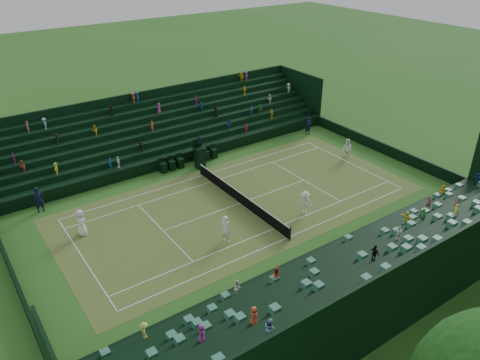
# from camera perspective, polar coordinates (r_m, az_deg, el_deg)

# --- Properties ---
(ground) EXTENTS (160.00, 160.00, 0.00)m
(ground) POSITION_cam_1_polar(r_m,az_deg,el_deg) (35.18, 0.00, -2.87)
(ground) COLOR #286520
(ground) RESTS_ON ground
(court_surface) EXTENTS (12.97, 26.77, 0.01)m
(court_surface) POSITION_cam_1_polar(r_m,az_deg,el_deg) (35.17, 0.00, -2.86)
(court_surface) COLOR #397727
(court_surface) RESTS_ON ground
(perimeter_wall_north) EXTENTS (17.17, 0.20, 1.00)m
(perimeter_wall_north) POSITION_cam_1_polar(r_m,az_deg,el_deg) (44.93, 16.91, 3.79)
(perimeter_wall_north) COLOR black
(perimeter_wall_north) RESTS_ON ground
(perimeter_wall_south) EXTENTS (17.17, 0.20, 1.00)m
(perimeter_wall_south) POSITION_cam_1_polar(r_m,az_deg,el_deg) (30.42, -25.86, -10.64)
(perimeter_wall_south) COLOR black
(perimeter_wall_south) RESTS_ON ground
(perimeter_wall_east) EXTENTS (0.20, 31.77, 1.00)m
(perimeter_wall_east) POSITION_cam_1_polar(r_m,az_deg,el_deg) (29.53, 9.57, -9.00)
(perimeter_wall_east) COLOR black
(perimeter_wall_east) RESTS_ON ground
(perimeter_wall_west) EXTENTS (0.20, 31.77, 1.00)m
(perimeter_wall_west) POSITION_cam_1_polar(r_m,az_deg,el_deg) (41.36, -6.74, 2.74)
(perimeter_wall_west) COLOR black
(perimeter_wall_west) RESTS_ON ground
(north_grandstand) EXTENTS (6.60, 32.00, 4.90)m
(north_grandstand) POSITION_cam_1_polar(r_m,az_deg,el_deg) (26.79, 15.99, -11.45)
(north_grandstand) COLOR black
(north_grandstand) RESTS_ON ground
(south_grandstand) EXTENTS (6.60, 32.00, 4.90)m
(south_grandstand) POSITION_cam_1_polar(r_m,az_deg,el_deg) (44.38, -9.43, 5.85)
(south_grandstand) COLOR black
(south_grandstand) RESTS_ON ground
(tennis_net) EXTENTS (11.67, 0.10, 1.06)m
(tennis_net) POSITION_cam_1_polar(r_m,az_deg,el_deg) (34.91, 0.00, -2.13)
(tennis_net) COLOR black
(tennis_net) RESTS_ON ground
(umpire_chair) EXTENTS (0.91, 0.91, 2.87)m
(umpire_chair) POSITION_cam_1_polar(r_m,az_deg,el_deg) (40.01, -4.94, 3.06)
(umpire_chair) COLOR black
(umpire_chair) RESTS_ON ground
(courtside_chairs) EXTENTS (0.58, 5.54, 1.25)m
(courtside_chairs) POSITION_cam_1_polar(r_m,az_deg,el_deg) (40.96, -6.23, 2.46)
(courtside_chairs) COLOR black
(courtside_chairs) RESTS_ON ground
(player_near_west) EXTENTS (1.01, 0.73, 1.92)m
(player_near_west) POSITION_cam_1_polar(r_m,az_deg,el_deg) (32.97, -18.81, -4.94)
(player_near_west) COLOR white
(player_near_west) RESTS_ON ground
(player_near_east) EXTENTS (0.87, 0.77, 2.00)m
(player_near_east) POSITION_cam_1_polar(r_m,az_deg,el_deg) (30.57, -1.77, -5.97)
(player_near_east) COLOR white
(player_near_east) RESTS_ON ground
(player_far_west) EXTENTS (1.05, 0.89, 1.88)m
(player_far_west) POSITION_cam_1_polar(r_m,az_deg,el_deg) (42.72, 12.92, 3.69)
(player_far_west) COLOR white
(player_far_west) RESTS_ON ground
(player_far_east) EXTENTS (1.35, 1.23, 1.82)m
(player_far_east) POSITION_cam_1_polar(r_m,az_deg,el_deg) (33.83, 7.91, -2.75)
(player_far_east) COLOR white
(player_far_east) RESTS_ON ground
(line_judge_north) EXTENTS (0.48, 0.70, 1.88)m
(line_judge_north) POSITION_cam_1_polar(r_m,az_deg,el_deg) (47.30, 8.33, 6.57)
(line_judge_north) COLOR black
(line_judge_north) RESTS_ON ground
(line_judge_south) EXTENTS (0.50, 0.74, 1.98)m
(line_judge_south) POSITION_cam_1_polar(r_m,az_deg,el_deg) (36.71, -23.30, -2.21)
(line_judge_south) COLOR black
(line_judge_south) RESTS_ON ground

